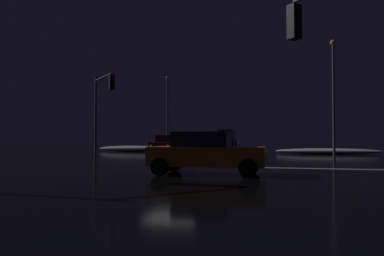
{
  "coord_description": "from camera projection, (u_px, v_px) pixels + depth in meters",
  "views": [
    {
      "loc": [
        4.84,
        -16.73,
        1.34
      ],
      "look_at": [
        -1.79,
        11.86,
        2.16
      ],
      "focal_mm": 33.87,
      "sensor_mm": 36.0,
      "label": 1
    }
  ],
  "objects": [
    {
      "name": "ground",
      "position": [
        172.0,
        167.0,
        17.34
      ],
      "size": [
        120.0,
        120.0,
        0.1
      ],
      "primitive_type": "cube",
      "color": "black"
    },
    {
      "name": "stop_line_north",
      "position": [
        205.0,
        157.0,
        25.39
      ],
      "size": [
        0.35,
        14.15,
        0.01
      ],
      "color": "white",
      "rests_on": "ground"
    },
    {
      "name": "centre_line_ns",
      "position": [
        227.0,
        151.0,
        36.68
      ],
      "size": [
        22.0,
        0.15,
        0.01
      ],
      "color": "yellow",
      "rests_on": "ground"
    },
    {
      "name": "crosswalk_bar_east",
      "position": [
        360.0,
        169.0,
        15.46
      ],
      "size": [
        14.15,
        0.4,
        0.01
      ],
      "color": "white",
      "rests_on": "ground"
    },
    {
      "name": "snow_bank_left_curb",
      "position": [
        133.0,
        149.0,
        36.02
      ],
      "size": [
        7.13,
        1.5,
        0.58
      ],
      "color": "white",
      "rests_on": "ground"
    },
    {
      "name": "snow_bank_right_curb",
      "position": [
        328.0,
        151.0,
        30.03
      ],
      "size": [
        8.45,
        1.5,
        0.48
      ],
      "color": "white",
      "rests_on": "ground"
    },
    {
      "name": "sedan_red",
      "position": [
        168.0,
        145.0,
        28.79
      ],
      "size": [
        2.02,
        4.33,
        1.57
      ],
      "color": "maroon",
      "rests_on": "ground"
    },
    {
      "name": "sedan_blue",
      "position": [
        189.0,
        144.0,
        35.01
      ],
      "size": [
        2.02,
        4.33,
        1.57
      ],
      "color": "navy",
      "rests_on": "ground"
    },
    {
      "name": "sedan_silver",
      "position": [
        201.0,
        143.0,
        40.07
      ],
      "size": [
        2.02,
        4.33,
        1.57
      ],
      "color": "#B7B7BC",
      "rests_on": "ground"
    },
    {
      "name": "sedan_black",
      "position": [
        208.0,
        142.0,
        46.39
      ],
      "size": [
        2.02,
        4.33,
        1.57
      ],
      "color": "black",
      "rests_on": "ground"
    },
    {
      "name": "sedan_white",
      "position": [
        219.0,
        142.0,
        52.76
      ],
      "size": [
        2.02,
        4.33,
        1.57
      ],
      "color": "silver",
      "rests_on": "ground"
    },
    {
      "name": "sedan_green",
      "position": [
        224.0,
        141.0,
        58.78
      ],
      "size": [
        2.02,
        4.33,
        1.57
      ],
      "color": "#14512D",
      "rests_on": "ground"
    },
    {
      "name": "box_truck",
      "position": [
        228.0,
        136.0,
        65.87
      ],
      "size": [
        2.68,
        8.28,
        3.08
      ],
      "color": "navy",
      "rests_on": "ground"
    },
    {
      "name": "sedan_orange_crossing",
      "position": [
        206.0,
        153.0,
        13.4
      ],
      "size": [
        4.33,
        2.02,
        1.57
      ],
      "color": "#C66014",
      "rests_on": "ground"
    },
    {
      "name": "traffic_signal_nw",
      "position": [
        102.0,
        99.0,
        26.53
      ],
      "size": [
        2.86,
        2.86,
        6.09
      ],
      "color": "#4C4C51",
      "rests_on": "ground"
    },
    {
      "name": "traffic_signal_se",
      "position": [
        375.0,
        27.0,
        8.81
      ],
      "size": [
        3.57,
        3.57,
        5.79
      ],
      "color": "#4C4C51",
      "rests_on": "ground"
    },
    {
      "name": "streetlamp_right_near",
      "position": [
        334.0,
        88.0,
        28.88
      ],
      "size": [
        0.44,
        0.44,
        9.23
      ],
      "color": "#424247",
      "rests_on": "ground"
    },
    {
      "name": "streetlamp_left_far",
      "position": [
        167.0,
        107.0,
        48.69
      ],
      "size": [
        0.44,
        0.44,
        9.69
      ],
      "color": "#424247",
      "rests_on": "ground"
    }
  ]
}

